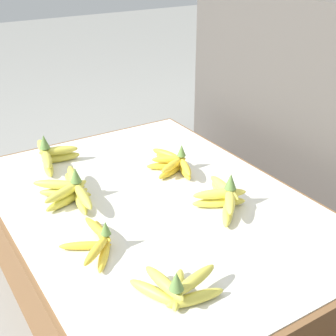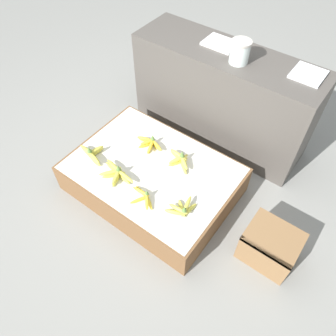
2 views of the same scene
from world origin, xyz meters
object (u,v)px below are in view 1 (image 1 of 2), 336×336
banana_bunch_middle_midleft (173,163)px  banana_bunch_middle_midright (224,197)px  banana_bunch_front_midleft (71,190)px  banana_bunch_front_midright (98,241)px  banana_bunch_front_right (177,288)px  banana_bunch_front_left (50,155)px

banana_bunch_middle_midleft → banana_bunch_middle_midright: (0.28, 0.00, 0.01)m
banana_bunch_front_midleft → banana_bunch_middle_midright: (0.28, 0.37, 0.00)m
banana_bunch_front_midright → banana_bunch_middle_midleft: size_ratio=0.90×
banana_bunch_middle_midright → banana_bunch_middle_midleft: bearing=-179.5°
banana_bunch_front_right → banana_bunch_middle_midleft: 0.63m
banana_bunch_front_left → banana_bunch_front_midright: (0.55, -0.07, -0.01)m
banana_bunch_front_midleft → banana_bunch_front_right: size_ratio=1.54×
banana_bunch_front_left → banana_bunch_front_midleft: banana_bunch_front_left is taller
banana_bunch_front_midleft → banana_bunch_middle_midright: banana_bunch_middle_midright is taller
banana_bunch_front_midleft → banana_bunch_front_right: bearing=3.9°
banana_bunch_front_right → banana_bunch_middle_midleft: banana_bunch_front_right is taller
banana_bunch_front_midleft → banana_bunch_middle_midleft: (0.00, 0.37, -0.00)m
banana_bunch_front_right → banana_bunch_middle_midleft: bearing=148.3°
banana_bunch_front_midleft → banana_bunch_middle_midleft: bearing=89.3°
banana_bunch_front_left → banana_bunch_middle_midright: (0.55, 0.34, -0.00)m
banana_bunch_front_midleft → banana_bunch_front_midright: size_ratio=1.36×
banana_bunch_front_left → banana_bunch_front_right: banana_bunch_front_left is taller
banana_bunch_front_right → banana_bunch_middle_midright: (-0.25, 0.33, 0.00)m
banana_bunch_front_midright → banana_bunch_middle_midleft: banana_bunch_middle_midleft is taller
banana_bunch_front_left → banana_bunch_front_midleft: (0.27, -0.03, -0.00)m
banana_bunch_front_midright → banana_bunch_middle_midright: 0.41m
banana_bunch_front_midright → banana_bunch_front_left: bearing=173.1°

